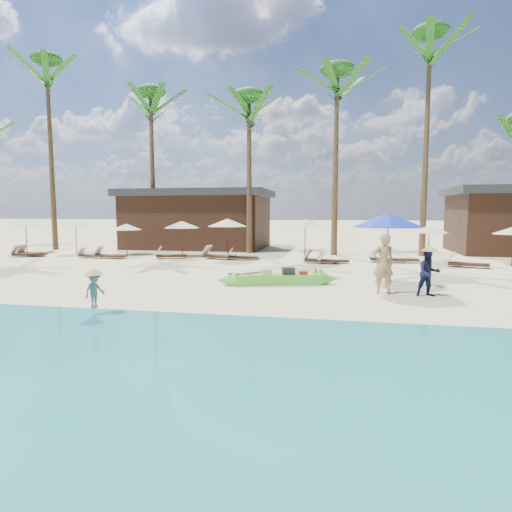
# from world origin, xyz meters

# --- Properties ---
(ground) EXTENTS (240.00, 240.00, 0.00)m
(ground) POSITION_xyz_m (0.00, 0.00, 0.00)
(ground) COLOR beige
(ground) RESTS_ON ground
(wet_sand_strip) EXTENTS (240.00, 4.50, 0.01)m
(wet_sand_strip) POSITION_xyz_m (0.00, -5.00, 0.00)
(wet_sand_strip) COLOR tan
(wet_sand_strip) RESTS_ON ground
(green_canoe) EXTENTS (4.99, 1.67, 0.65)m
(green_canoe) POSITION_xyz_m (0.25, 2.49, 0.22)
(green_canoe) COLOR #65E846
(green_canoe) RESTS_ON ground
(tourist) EXTENTS (0.84, 0.68, 2.00)m
(tourist) POSITION_xyz_m (3.94, 1.46, 1.00)
(tourist) COLOR tan
(tourist) RESTS_ON ground
(vendor_green) EXTENTS (0.85, 0.72, 1.53)m
(vendor_green) POSITION_xyz_m (5.34, 1.23, 0.77)
(vendor_green) COLOR #151A3A
(vendor_green) RESTS_ON ground
(vendor_yellow) EXTENTS (0.51, 0.69, 0.96)m
(vendor_yellow) POSITION_xyz_m (-3.84, -3.09, 0.66)
(vendor_yellow) COLOR gray
(vendor_yellow) RESTS_ON ground
(blue_umbrella) EXTENTS (2.50, 2.50, 2.69)m
(blue_umbrella) POSITION_xyz_m (4.16, 2.46, 2.43)
(blue_umbrella) COLOR #99999E
(blue_umbrella) RESTS_ON ground
(resort_parasol_1) EXTENTS (2.15, 2.15, 2.22)m
(resort_parasol_1) POSITION_xyz_m (-17.67, 11.31, 2.00)
(resort_parasol_1) COLOR #341F15
(resort_parasol_1) RESTS_ON ground
(lounger_1_right) EXTENTS (1.81, 0.82, 0.59)m
(lounger_1_right) POSITION_xyz_m (-16.37, 9.91, 0.20)
(lounger_1_right) COLOR #341F15
(lounger_1_right) RESTS_ON ground
(resort_parasol_2) EXTENTS (2.07, 2.07, 2.13)m
(resort_parasol_2) POSITION_xyz_m (-14.44, 11.87, 1.92)
(resort_parasol_2) COLOR #341F15
(resort_parasol_2) RESTS_ON ground
(lounger_2_left) EXTENTS (2.01, 1.21, 0.65)m
(lounger_2_left) POSITION_xyz_m (-15.99, 9.25, 0.22)
(lounger_2_left) COLOR #341F15
(lounger_2_left) RESTS_ON ground
(resort_parasol_3) EXTENTS (1.90, 1.90, 1.96)m
(resort_parasol_3) POSITION_xyz_m (-10.63, 11.48, 1.76)
(resort_parasol_3) COLOR #341F15
(resort_parasol_3) RESTS_ON ground
(lounger_3_left) EXTENTS (1.68, 0.59, 0.56)m
(lounger_3_left) POSITION_xyz_m (-11.90, 9.43, 0.19)
(lounger_3_left) COLOR #341F15
(lounger_3_left) RESTS_ON ground
(lounger_3_right) EXTENTS (1.91, 0.66, 0.64)m
(lounger_3_right) POSITION_xyz_m (-10.71, 9.43, 0.21)
(lounger_3_right) COLOR #341F15
(lounger_3_right) RESTS_ON ground
(resort_parasol_4) EXTENTS (2.10, 2.10, 2.16)m
(resort_parasol_4) POSITION_xyz_m (-6.78, 11.00, 1.95)
(resort_parasol_4) COLOR #341F15
(resort_parasol_4) RESTS_ON ground
(lounger_4_left) EXTENTS (1.94, 1.13, 0.63)m
(lounger_4_left) POSITION_xyz_m (-7.20, 10.06, 0.21)
(lounger_4_left) COLOR #341F15
(lounger_4_left) RESTS_ON ground
(lounger_4_right) EXTENTS (2.08, 0.97, 0.68)m
(lounger_4_right) POSITION_xyz_m (-4.39, 10.32, 0.23)
(lounger_4_right) COLOR #341F15
(lounger_4_right) RESTS_ON ground
(resort_parasol_5) EXTENTS (2.25, 2.25, 2.32)m
(resort_parasol_5) POSITION_xyz_m (-3.82, 10.46, 2.09)
(resort_parasol_5) COLOR #341F15
(resort_parasol_5) RESTS_ON ground
(lounger_5_left) EXTENTS (1.83, 0.83, 0.60)m
(lounger_5_left) POSITION_xyz_m (-2.96, 10.10, 0.20)
(lounger_5_left) COLOR #341F15
(lounger_5_left) RESTS_ON ground
(resort_parasol_6) EXTENTS (2.25, 2.25, 2.32)m
(resort_parasol_6) POSITION_xyz_m (0.66, 9.91, 2.09)
(resort_parasol_6) COLOR #341F15
(resort_parasol_6) RESTS_ON ground
(lounger_6_left) EXTENTS (1.94, 0.95, 0.63)m
(lounger_6_left) POSITION_xyz_m (1.48, 9.40, 0.21)
(lounger_6_left) COLOR #341F15
(lounger_6_left) RESTS_ON ground
(lounger_6_right) EXTENTS (1.72, 1.00, 0.56)m
(lounger_6_right) POSITION_xyz_m (2.09, 9.40, 0.19)
(lounger_6_right) COLOR #341F15
(lounger_6_right) RESTS_ON ground
(resort_parasol_7) EXTENTS (1.94, 1.94, 2.00)m
(resort_parasol_7) POSITION_xyz_m (7.09, 10.55, 1.80)
(resort_parasol_7) COLOR #341F15
(resort_parasol_7) RESTS_ON ground
(lounger_7_left) EXTENTS (1.98, 0.89, 0.65)m
(lounger_7_left) POSITION_xyz_m (4.91, 10.56, 0.22)
(lounger_7_left) COLOR #341F15
(lounger_7_left) RESTS_ON ground
(lounger_7_right) EXTENTS (1.96, 0.70, 0.66)m
(lounger_7_right) POSITION_xyz_m (5.57, 10.53, 0.22)
(lounger_7_right) COLOR #341F15
(lounger_7_right) RESTS_ON ground
(lounger_8_left) EXTENTS (2.01, 1.13, 0.65)m
(lounger_8_left) POSITION_xyz_m (8.57, 9.17, 0.22)
(lounger_8_left) COLOR #341F15
(lounger_8_left) RESTS_ON ground
(palm_1) EXTENTS (2.08, 2.08, 13.60)m
(palm_1) POSITION_xyz_m (-17.59, 14.06, 10.82)
(palm_1) COLOR brown
(palm_1) RESTS_ON ground
(palm_2) EXTENTS (2.08, 2.08, 11.33)m
(palm_2) POSITION_xyz_m (-10.45, 15.08, 9.18)
(palm_2) COLOR brown
(palm_2) RESTS_ON ground
(palm_3) EXTENTS (2.08, 2.08, 10.52)m
(palm_3) POSITION_xyz_m (-3.36, 14.27, 8.58)
(palm_3) COLOR brown
(palm_3) RESTS_ON ground
(palm_4) EXTENTS (2.08, 2.08, 11.70)m
(palm_4) POSITION_xyz_m (2.15, 14.01, 9.45)
(palm_4) COLOR brown
(palm_4) RESTS_ON ground
(palm_5) EXTENTS (2.08, 2.08, 13.60)m
(palm_5) POSITION_xyz_m (7.45, 14.38, 10.82)
(palm_5) COLOR brown
(palm_5) RESTS_ON ground
(pavilion_west) EXTENTS (10.80, 6.60, 4.30)m
(pavilion_west) POSITION_xyz_m (-8.00, 17.50, 2.19)
(pavilion_west) COLOR #341F15
(pavilion_west) RESTS_ON ground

